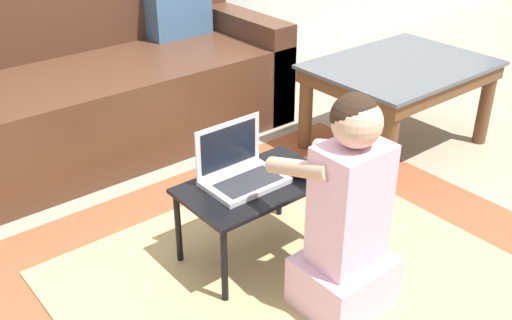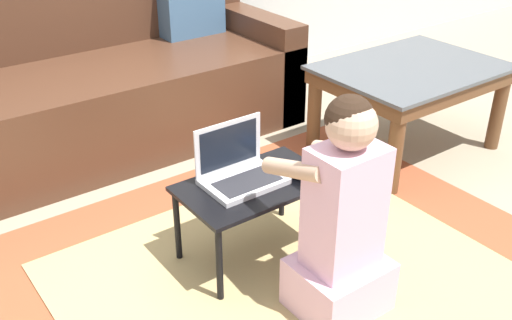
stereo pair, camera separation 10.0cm
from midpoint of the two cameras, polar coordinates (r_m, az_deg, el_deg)
name	(u,v)px [view 2 (the right image)]	position (r m, az deg, el deg)	size (l,w,h in m)	color
ground_plane	(270,243)	(2.44, 2.51, -7.96)	(16.00, 16.00, 0.00)	gray
area_rug	(287,281)	(2.26, 4.27, -11.41)	(2.12, 1.85, 0.01)	#9E4C2D
couch	(94,88)	(3.20, -14.31, 6.62)	(2.12, 0.82, 0.89)	#4C2D1E
coffee_table	(411,80)	(3.12, 15.40, 7.38)	(0.88, 0.66, 0.45)	#4C5156
laptop_desk	(254,192)	(2.22, 1.09, -3.09)	(0.55, 0.34, 0.32)	black
laptop	(240,173)	(2.19, -0.19, -1.25)	(0.29, 0.21, 0.22)	silver
computer_mouse	(297,171)	(2.25, 5.20, -1.04)	(0.07, 0.11, 0.04)	#234CB2
person_seated	(342,223)	(1.96, 9.63, -5.97)	(0.30, 0.40, 0.79)	#E5B2CC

